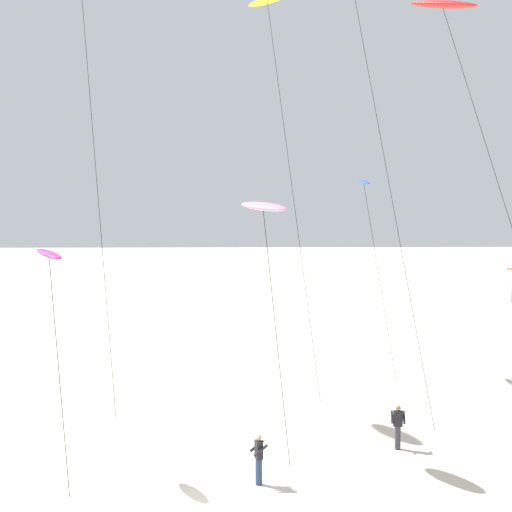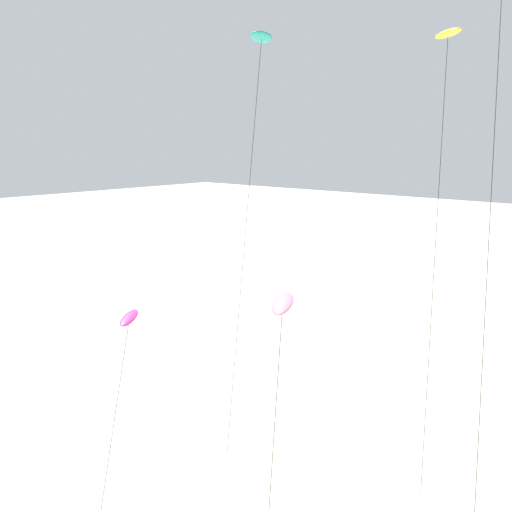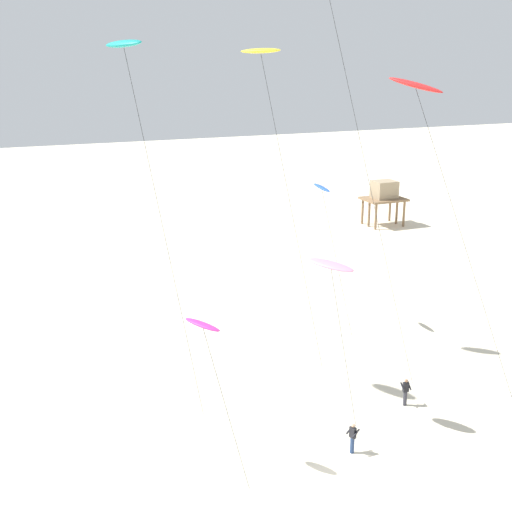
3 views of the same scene
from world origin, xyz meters
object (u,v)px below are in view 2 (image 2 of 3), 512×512
Objects in this scene: kite_yellow at (448,37)px; kite_teal at (261,40)px; kite_magenta at (129,320)px; kite_pink at (283,304)px.

kite_teal is at bearing -164.48° from kite_yellow.
kite_teal is 15.95m from kite_magenta.
kite_magenta is 19.10m from kite_yellow.
kite_yellow is at bearing 15.52° from kite_teal.
kite_teal is 9.40m from kite_yellow.
kite_pink is at bearing -93.44° from kite_yellow.
kite_yellow is (8.11, 12.27, 12.19)m from kite_magenta.
kite_yellow reaches higher than kite_pink.
kite_magenta is (0.94, -9.76, -12.59)m from kite_teal.
kite_yellow reaches higher than kite_magenta.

